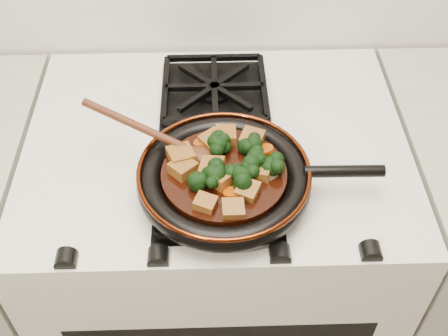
{
  "coord_description": "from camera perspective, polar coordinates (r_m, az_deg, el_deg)",
  "views": [
    {
      "loc": [
        -0.01,
        0.89,
        1.67
      ],
      "look_at": [
        0.01,
        1.55,
        0.97
      ],
      "focal_mm": 45.0,
      "sensor_mm": 36.0,
      "label": 1
    }
  ],
  "objects": [
    {
      "name": "tofu_cube_3",
      "position": [
        0.97,
        -1.22,
        -0.02
      ],
      "size": [
        0.05,
        0.05,
        0.03
      ],
      "primitive_type": "cube",
      "rotation": [
        0.05,
        0.11,
        2.93
      ],
      "color": "brown",
      "rests_on": "braising_sauce"
    },
    {
      "name": "carrot_coin_1",
      "position": [
        1.03,
        -0.41,
        3.1
      ],
      "size": [
        0.03,
        0.03,
        0.02
      ],
      "primitive_type": "cylinder",
      "rotation": [
        -0.26,
        -0.08,
        0.0
      ],
      "color": "#A44004",
      "rests_on": "braising_sauce"
    },
    {
      "name": "tofu_cube_7",
      "position": [
        0.97,
        -4.2,
        -0.04
      ],
      "size": [
        0.06,
        0.06,
        0.03
      ],
      "primitive_type": "cube",
      "rotation": [
        -0.04,
        0.08,
        0.78
      ],
      "color": "brown",
      "rests_on": "braising_sauce"
    },
    {
      "name": "tofu_cube_10",
      "position": [
        0.94,
        2.41,
        -2.31
      ],
      "size": [
        0.05,
        0.05,
        0.02
      ],
      "primitive_type": "cube",
      "rotation": [
        0.02,
        -0.1,
        1.12
      ],
      "color": "brown",
      "rests_on": "braising_sauce"
    },
    {
      "name": "tofu_cube_8",
      "position": [
        0.92,
        -1.93,
        -3.6
      ],
      "size": [
        0.04,
        0.04,
        0.02
      ],
      "primitive_type": "cube",
      "rotation": [
        0.0,
        -0.09,
        2.77
      ],
      "color": "brown",
      "rests_on": "braising_sauce"
    },
    {
      "name": "carrot_coin_0",
      "position": [
        0.94,
        1.39,
        -2.42
      ],
      "size": [
        0.03,
        0.03,
        0.01
      ],
      "primitive_type": "cylinder",
      "rotation": [
        -0.04,
        -0.14,
        0.0
      ],
      "color": "#A44004",
      "rests_on": "braising_sauce"
    },
    {
      "name": "tofu_cube_4",
      "position": [
        0.91,
        0.91,
        -4.23
      ],
      "size": [
        0.04,
        0.04,
        0.03
      ],
      "primitive_type": "cube",
      "rotation": [
        0.11,
        0.05,
        0.05
      ],
      "color": "brown",
      "rests_on": "braising_sauce"
    },
    {
      "name": "tofu_cube_0",
      "position": [
        1.02,
        2.86,
        2.98
      ],
      "size": [
        0.05,
        0.05,
        0.03
      ],
      "primitive_type": "cube",
      "rotation": [
        0.02,
        -0.09,
        1.19
      ],
      "color": "brown",
      "rests_on": "braising_sauce"
    },
    {
      "name": "broccoli_floret_1",
      "position": [
        0.96,
        1.51,
        -0.76
      ],
      "size": [
        0.07,
        0.07,
        0.06
      ],
      "primitive_type": null,
      "rotation": [
        0.07,
        -0.15,
        1.67
      ],
      "color": "black",
      "rests_on": "braising_sauce"
    },
    {
      "name": "broccoli_floret_0",
      "position": [
        0.95,
        -2.92,
        -1.42
      ],
      "size": [
        0.07,
        0.07,
        0.05
      ],
      "primitive_type": null,
      "rotation": [
        -0.0,
        -0.12,
        0.1
      ],
      "color": "black",
      "rests_on": "braising_sauce"
    },
    {
      "name": "mushroom_slice_0",
      "position": [
        0.97,
        4.61,
        -0.52
      ],
      "size": [
        0.04,
        0.04,
        0.03
      ],
      "primitive_type": "cylinder",
      "rotation": [
        0.83,
        0.0,
        0.59
      ],
      "color": "brown",
      "rests_on": "braising_sauce"
    },
    {
      "name": "broccoli_floret_6",
      "position": [
        0.96,
        -0.83,
        -0.53
      ],
      "size": [
        0.08,
        0.08,
        0.08
      ],
      "primitive_type": null,
      "rotation": [
        0.22,
        0.2,
        0.21
      ],
      "color": "black",
      "rests_on": "braising_sauce"
    },
    {
      "name": "carrot_coin_2",
      "position": [
        1.01,
        4.18,
        1.87
      ],
      "size": [
        0.03,
        0.03,
        0.02
      ],
      "primitive_type": "cylinder",
      "rotation": [
        -0.21,
        -0.19,
        0.0
      ],
      "color": "#A44004",
      "rests_on": "braising_sauce"
    },
    {
      "name": "tofu_cube_9",
      "position": [
        0.99,
        -4.38,
        1.21
      ],
      "size": [
        0.06,
        0.06,
        0.03
      ],
      "primitive_type": "cube",
      "rotation": [
        -0.09,
        0.03,
        0.35
      ],
      "color": "brown",
      "rests_on": "braising_sauce"
    },
    {
      "name": "tofu_cube_1",
      "position": [
        1.03,
        0.18,
        3.31
      ],
      "size": [
        0.04,
        0.04,
        0.03
      ],
      "primitive_type": "cube",
      "rotation": [
        0.04,
        0.06,
        1.58
      ],
      "color": "brown",
      "rests_on": "braising_sauce"
    },
    {
      "name": "broccoli_floret_8",
      "position": [
        0.95,
        -0.76,
        -1.17
      ],
      "size": [
        0.08,
        0.09,
        0.08
      ],
      "primitive_type": null,
      "rotation": [
        0.15,
        -0.23,
        1.25
      ],
      "color": "black",
      "rests_on": "braising_sauce"
    },
    {
      "name": "tofu_cube_6",
      "position": [
        0.97,
        3.72,
        -0.42
      ],
      "size": [
        0.05,
        0.04,
        0.03
      ],
      "primitive_type": "cube",
      "rotation": [
        0.06,
        0.12,
        2.82
      ],
      "color": "brown",
      "rests_on": "braising_sauce"
    },
    {
      "name": "broccoli_floret_4",
      "position": [
        1.01,
        2.55,
        2.23
      ],
      "size": [
        0.08,
        0.08,
        0.06
      ],
      "primitive_type": null,
      "rotation": [
        -0.01,
        -0.25,
        1.27
      ],
      "color": "black",
      "rests_on": "braising_sauce"
    },
    {
      "name": "stove",
      "position": [
        1.47,
        -0.64,
        -9.91
      ],
      "size": [
        0.76,
        0.6,
        0.9
      ],
      "primitive_type": "cube",
      "color": "white",
      "rests_on": "ground"
    },
    {
      "name": "burner_grate_back",
      "position": [
        1.21,
        -0.96,
        7.93
      ],
      "size": [
        0.23,
        0.23,
        0.03
      ],
      "primitive_type": null,
      "color": "black",
      "rests_on": "stove"
    },
    {
      "name": "burner_grate_front",
      "position": [
        1.01,
        -0.68,
        -2.08
      ],
      "size": [
        0.23,
        0.23,
        0.03
      ],
      "primitive_type": null,
      "color": "black",
      "rests_on": "stove"
    },
    {
      "name": "broccoli_floret_9",
      "position": [
        1.01,
        -0.36,
        2.28
      ],
      "size": [
        0.08,
        0.09,
        0.07
      ],
      "primitive_type": null,
      "rotation": [
        -0.16,
        0.24,
        0.96
      ],
      "color": "black",
      "rests_on": "braising_sauce"
    },
    {
      "name": "carrot_coin_4",
      "position": [
        1.02,
        -2.28,
        2.65
      ],
      "size": [
        0.03,
        0.03,
        0.02
      ],
      "primitive_type": "cylinder",
      "rotation": [
        -0.25,
        -0.34,
        0.0
      ],
      "color": "#A44004",
      "rests_on": "braising_sauce"
    },
    {
      "name": "tofu_cube_5",
      "position": [
        0.96,
        -0.32,
        -1.0
      ],
      "size": [
        0.05,
        0.06,
        0.03
      ],
      "primitive_type": "cube",
      "rotation": [
        -0.09,
        0.12,
        0.84
      ],
      "color": "brown",
      "rests_on": "braising_sauce"
    },
    {
      "name": "mushroom_slice_1",
      "position": [
        1.01,
        3.17,
        2.11
      ],
      "size": [
        0.04,
        0.04,
        0.03
      ],
      "primitive_type": "cylinder",
      "rotation": [
        0.64,
        0.0,
        1.77
      ],
      "color": "brown",
      "rests_on": "braising_sauce"
    },
    {
      "name": "mushroom_slice_2",
      "position": [
        1.02,
        -1.72,
        2.79
      ],
      "size": [
        0.04,
        0.03,
        0.03
      ],
      "primitive_type": "cylinder",
      "rotation": [
        0.97,
        0.0,
        2.84
      ],
      "color": "brown",
      "rests_on": "braising_sauce"
    },
    {
      "name": "carrot_coin_3",
      "position": [
        0.94,
        0.82,
        -2.52
      ],
      "size": [
        0.03,
        0.03,
        0.02
      ],
      "primitive_type": "cylinder",
      "rotation": [
        -0.28,
        -0.19,
        0.0
      ],
      "color": "#A44004",
      "rests_on": "braising_sauce"
    },
    {
      "name": "tofu_cube_2",
      "position": [
        1.02,
        -1.05,
        2.67
      ],
      "size": [
        0.06,
        0.06,
        0.03
      ],
      "primitive_type": "cube",
      "rotation": [
        -0.12,
        0.03,
        2.16
      ],
      "color": "brown",
      "rests_on": "braising_sauce"
    },
    {
      "name": "broccoli_floret_5",
      "position": [
        0.97,
        4.65,
        0.09
      ],
      "size": [
        0.08,
        0.09,
        0.06
      ],
      "primitive_type": null,
      "rotation": [
        -0.08,
        0.23,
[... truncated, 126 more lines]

